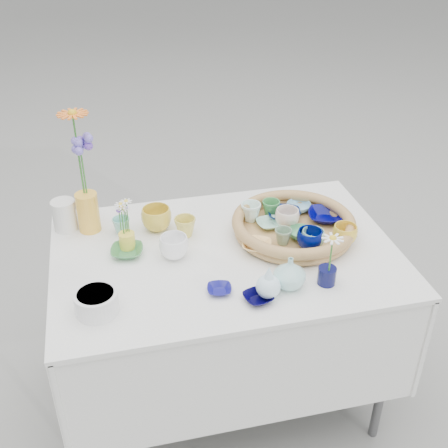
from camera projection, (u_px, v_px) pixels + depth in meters
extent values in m
plane|color=gray|center=(225.00, 394.00, 2.47)|extent=(80.00, 80.00, 0.00)
imported|color=#061441|center=(284.00, 215.00, 2.23)|extent=(0.17, 0.17, 0.03)
imported|color=#010252|center=(325.00, 216.00, 2.21)|extent=(0.17, 0.17, 0.03)
imported|color=gold|center=(345.00, 234.00, 2.07)|extent=(0.10, 0.10, 0.07)
imported|color=#58A76F|center=(301.00, 234.00, 2.11)|extent=(0.12, 0.12, 0.03)
imported|color=gray|center=(283.00, 236.00, 2.06)|extent=(0.08, 0.08, 0.06)
imported|color=#A3DFC3|center=(269.00, 224.00, 2.17)|extent=(0.10, 0.10, 0.02)
imported|color=white|center=(251.00, 212.00, 2.20)|extent=(0.10, 0.10, 0.07)
imported|color=white|center=(287.00, 218.00, 2.16)|extent=(0.12, 0.12, 0.07)
imported|color=#82BCDB|center=(299.00, 207.00, 2.28)|extent=(0.11, 0.11, 0.03)
imported|color=#000A5B|center=(310.00, 239.00, 2.04)|extent=(0.10, 0.10, 0.07)
imported|color=#FFC970|center=(257.00, 246.00, 2.04)|extent=(0.14, 0.14, 0.03)
imported|color=#89D0B5|center=(313.00, 239.00, 2.04)|extent=(0.11, 0.11, 0.07)
imported|color=#41934C|center=(271.00, 208.00, 2.23)|extent=(0.09, 0.09, 0.07)
imported|color=gold|center=(156.00, 219.00, 2.18)|extent=(0.13, 0.13, 0.09)
imported|color=#D6C551|center=(185.00, 227.00, 2.14)|extent=(0.10, 0.10, 0.08)
imported|color=#3E824A|center=(127.00, 251.00, 2.04)|extent=(0.14, 0.14, 0.03)
imported|color=white|center=(174.00, 247.00, 2.02)|extent=(0.12, 0.12, 0.08)
imported|color=navy|center=(219.00, 290.00, 1.86)|extent=(0.09, 0.09, 0.02)
imported|color=#7CC9BA|center=(121.00, 225.00, 2.16)|extent=(0.07, 0.07, 0.06)
imported|color=black|center=(258.00, 298.00, 1.82)|extent=(0.11, 0.11, 0.02)
imported|color=#A4D7D2|center=(290.00, 273.00, 1.86)|extent=(0.13, 0.13, 0.11)
cylinder|color=#0B0D3C|center=(327.00, 276.00, 1.89)|extent=(0.07, 0.07, 0.06)
cylinder|color=yellow|center=(88.00, 212.00, 2.15)|extent=(0.09, 0.09, 0.16)
cylinder|color=#FFE145|center=(127.00, 241.00, 2.07)|extent=(0.08, 0.08, 0.06)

